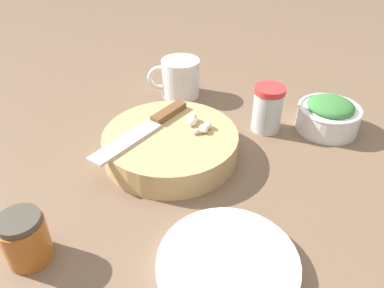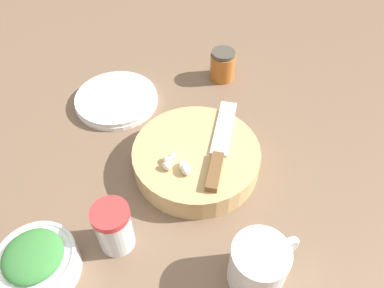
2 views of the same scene
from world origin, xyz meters
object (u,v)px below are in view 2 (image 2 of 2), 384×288
object	(u,v)px
coffee_mug	(259,264)
honey_jar	(223,65)
cutting_board	(196,158)
plate_stack	(116,99)
garlic_cloves	(177,165)
spice_jar	(114,228)
chef_knife	(220,147)
herb_bowl	(37,262)

from	to	relation	value
coffee_mug	honey_jar	distance (m)	0.52
cutting_board	plate_stack	size ratio (longest dim) A/B	1.29
coffee_mug	plate_stack	bearing A→B (deg)	40.39
garlic_cloves	plate_stack	world-z (taller)	garlic_cloves
garlic_cloves	spice_jar	xyz separation A→B (m)	(-0.14, 0.09, -0.01)
chef_knife	honey_jar	world-z (taller)	honey_jar
cutting_board	honey_jar	size ratio (longest dim) A/B	3.31
garlic_cloves	spice_jar	size ratio (longest dim) A/B	0.65
herb_bowl	coffee_mug	size ratio (longest dim) A/B	1.14
cutting_board	spice_jar	size ratio (longest dim) A/B	2.58
herb_bowl	spice_jar	size ratio (longest dim) A/B	1.32
chef_knife	coffee_mug	world-z (taller)	coffee_mug
plate_stack	spice_jar	bearing A→B (deg)	-165.41
herb_bowl	honey_jar	xyz separation A→B (m)	(0.54, -0.26, 0.00)
chef_knife	cutting_board	bearing A→B (deg)	-165.41
herb_bowl	honey_jar	bearing A→B (deg)	-25.46
garlic_cloves	plate_stack	size ratio (longest dim) A/B	0.32
chef_knife	plate_stack	xyz separation A→B (m)	(0.16, 0.25, -0.04)
garlic_cloves	chef_knife	bearing A→B (deg)	-54.36
herb_bowl	plate_stack	xyz separation A→B (m)	(0.42, -0.02, -0.02)
garlic_cloves	spice_jar	bearing A→B (deg)	147.85
cutting_board	coffee_mug	size ratio (longest dim) A/B	2.23
cutting_board	garlic_cloves	size ratio (longest dim) A/B	3.99
chef_knife	spice_jar	world-z (taller)	spice_jar
herb_bowl	honey_jar	world-z (taller)	honey_jar
cutting_board	garlic_cloves	world-z (taller)	garlic_cloves
chef_knife	plate_stack	world-z (taller)	chef_knife
cutting_board	spice_jar	bearing A→B (deg)	147.48
plate_stack	honey_jar	xyz separation A→B (m)	(0.13, -0.24, 0.03)
chef_knife	spice_jar	xyz separation A→B (m)	(-0.19, 0.16, -0.01)
chef_knife	spice_jar	bearing A→B (deg)	-125.25
cutting_board	plate_stack	bearing A→B (deg)	50.67
chef_knife	plate_stack	size ratio (longest dim) A/B	1.23
cutting_board	coffee_mug	xyz separation A→B (m)	(-0.22, -0.12, 0.02)
herb_bowl	chef_knife	bearing A→B (deg)	-46.63
garlic_cloves	herb_bowl	bearing A→B (deg)	135.96
garlic_cloves	cutting_board	bearing A→B (deg)	-33.59
herb_bowl	spice_jar	distance (m)	0.13
chef_knife	garlic_cloves	bearing A→B (deg)	-139.31
spice_jar	honey_jar	size ratio (longest dim) A/B	1.28
cutting_board	spice_jar	world-z (taller)	spice_jar
cutting_board	garlic_cloves	xyz separation A→B (m)	(-0.05, 0.03, 0.03)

